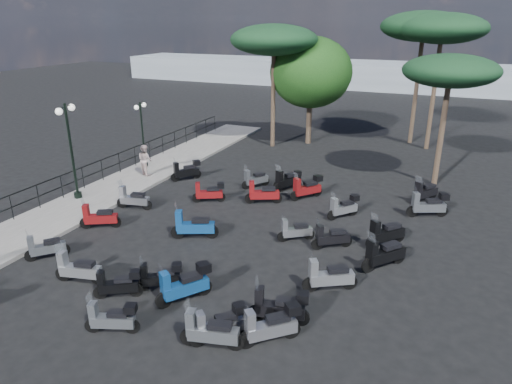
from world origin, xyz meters
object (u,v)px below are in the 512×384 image
at_px(scooter_27, 385,234).
at_px(pine_2, 274,40).
at_px(scooter_14, 184,285).
at_px(pine_3, 450,72).
at_px(scooter_16, 288,180).
at_px(scooter_18, 210,332).
at_px(scooter_11, 255,179).
at_px(scooter_17, 287,181).
at_px(scooter_23, 307,188).
at_px(pedestrian_far, 145,160).
at_px(scooter_21, 331,238).
at_px(scooter_25, 271,326).
at_px(lamp_post_2, 142,130).
at_px(scooter_5, 186,171).
at_px(scooter_1, 46,248).
at_px(scooter_10, 263,194).
at_px(scooter_3, 133,199).
at_px(scooter_12, 112,319).
at_px(broadleaf_tree, 311,73).
at_px(scooter_4, 209,193).
at_px(pine_0, 424,27).
at_px(scooter_26, 383,254).
at_px(scooter_13, 220,325).
at_px(scooter_22, 344,207).
at_px(scooter_9, 193,226).
at_px(scooter_20, 329,277).
at_px(pine_1, 442,29).
at_px(scooter_8, 160,277).
at_px(scooter_15, 295,231).
at_px(scooter_30, 118,285).
at_px(scooter_19, 279,307).
at_px(scooter_28, 428,205).
at_px(lamp_post_1, 71,145).
at_px(scooter_2, 99,218).
at_px(scooter_7, 78,269).
at_px(scooter_29, 425,192).

distance_m(scooter_27, pine_2, 16.16).
relative_size(scooter_14, pine_3, 0.24).
distance_m(scooter_16, scooter_18, 12.21).
height_order(scooter_11, scooter_17, scooter_17).
bearing_deg(scooter_23, pedestrian_far, 40.77).
relative_size(scooter_18, scooter_21, 1.24).
bearing_deg(scooter_25, lamp_post_2, 4.86).
distance_m(scooter_5, scooter_23, 6.67).
xyz_separation_m(scooter_1, scooter_10, (5.07, 7.86, 0.06)).
relative_size(scooter_3, scooter_12, 1.15).
xyz_separation_m(lamp_post_2, scooter_10, (8.17, -2.20, -1.75)).
height_order(lamp_post_2, broadleaf_tree, broadleaf_tree).
relative_size(scooter_4, pine_0, 0.17).
bearing_deg(lamp_post_2, scooter_26, -30.91).
distance_m(scooter_13, pine_0, 24.83).
height_order(scooter_17, scooter_22, scooter_17).
distance_m(scooter_23, scooter_26, 6.76).
bearing_deg(scooter_16, scooter_9, 130.10).
bearing_deg(scooter_20, scooter_17, -2.73).
relative_size(scooter_3, scooter_9, 0.95).
distance_m(scooter_14, pine_1, 23.01).
bearing_deg(scooter_1, scooter_12, -163.59).
bearing_deg(pedestrian_far, pine_3, -138.26).
distance_m(scooter_8, scooter_15, 5.64).
height_order(scooter_14, scooter_30, scooter_14).
bearing_deg(pine_1, pine_0, 134.02).
xyz_separation_m(scooter_19, scooter_28, (3.26, 9.45, 0.01)).
bearing_deg(scooter_28, pine_3, -25.18).
relative_size(lamp_post_1, pine_2, 0.57).
xyz_separation_m(scooter_3, scooter_20, (9.78, -2.98, 0.03)).
relative_size(lamp_post_2, scooter_15, 2.89).
height_order(pedestrian_far, scooter_19, pedestrian_far).
relative_size(scooter_2, scooter_21, 1.12).
xyz_separation_m(scooter_11, scooter_28, (8.29, -0.39, 0.10)).
xyz_separation_m(scooter_8, pine_0, (5.23, 22.27, 7.09)).
height_order(scooter_11, pine_2, pine_2).
relative_size(scooter_2, scooter_9, 0.87).
bearing_deg(scooter_9, scooter_7, 132.74).
relative_size(scooter_15, scooter_17, 0.76).
height_order(scooter_16, scooter_26, scooter_26).
bearing_deg(scooter_30, scooter_7, 54.60).
height_order(scooter_29, pine_2, pine_2).
relative_size(scooter_1, scooter_28, 0.73).
distance_m(scooter_3, scooter_22, 9.32).
xyz_separation_m(scooter_27, pine_3, (1.31, 8.00, 5.19)).
height_order(scooter_14, scooter_25, scooter_14).
distance_m(scooter_15, scooter_25, 6.04).
height_order(scooter_3, scooter_30, scooter_3).
height_order(scooter_20, scooter_27, scooter_27).
distance_m(scooter_11, scooter_21, 7.15).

